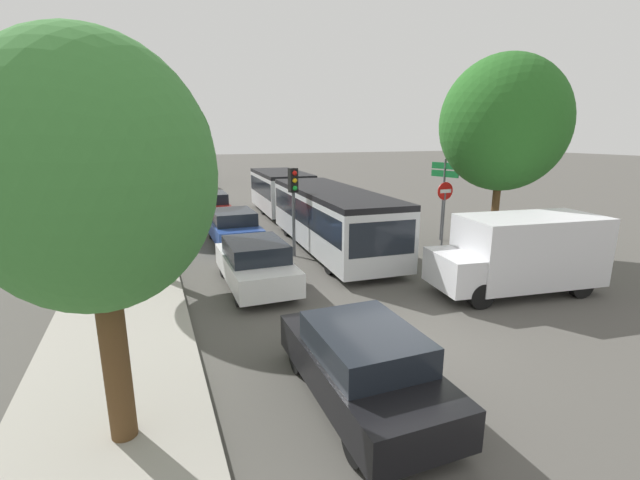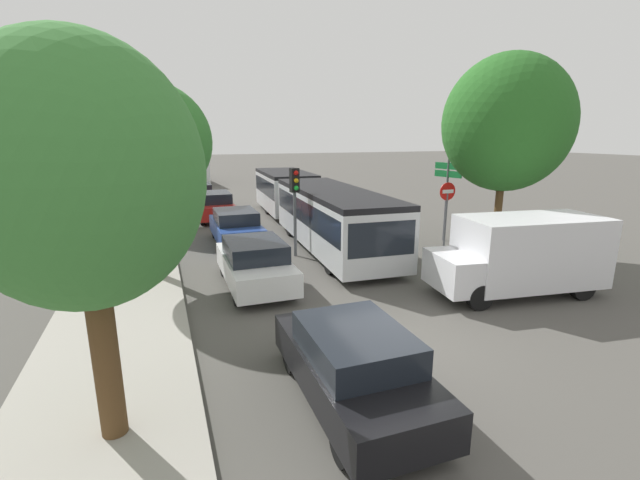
{
  "view_description": "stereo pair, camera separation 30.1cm",
  "coord_description": "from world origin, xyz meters",
  "px_view_note": "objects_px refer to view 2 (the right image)",
  "views": [
    {
      "loc": [
        -4.96,
        -7.43,
        4.6
      ],
      "look_at": [
        0.2,
        5.39,
        1.2
      ],
      "focal_mm": 24.0,
      "sensor_mm": 36.0,
      "label": 1
    },
    {
      "loc": [
        -4.68,
        -7.54,
        4.6
      ],
      "look_at": [
        0.2,
        5.39,
        1.2
      ],
      "focal_mm": 24.0,
      "sensor_mm": 36.0,
      "label": 2
    }
  ],
  "objects_px": {
    "no_entry_sign": "(447,206)",
    "tree_right_near": "(507,124)",
    "traffic_light": "(295,192)",
    "direction_sign_post": "(447,183)",
    "queued_car_black": "(353,364)",
    "queued_car_white": "(255,263)",
    "tree_left_mid": "(150,145)",
    "white_van": "(523,253)",
    "queued_car_red": "(214,206)",
    "queued_car_blue": "(236,227)",
    "tree_left_near": "(82,177)",
    "articulated_bus": "(309,202)",
    "tree_left_far": "(151,140)",
    "city_bus_rear": "(187,168)",
    "queued_car_graphite": "(199,194)"
  },
  "relations": [
    {
      "from": "no_entry_sign",
      "to": "tree_right_near",
      "type": "xyz_separation_m",
      "value": [
        1.67,
        -0.97,
        3.13
      ]
    },
    {
      "from": "traffic_light",
      "to": "direction_sign_post",
      "type": "bearing_deg",
      "value": 82.56
    },
    {
      "from": "queued_car_black",
      "to": "queued_car_white",
      "type": "xyz_separation_m",
      "value": [
        -0.33,
        6.49,
        0.03
      ]
    },
    {
      "from": "tree_left_mid",
      "to": "white_van",
      "type": "bearing_deg",
      "value": -27.11
    },
    {
      "from": "queued_car_red",
      "to": "queued_car_blue",
      "type": "bearing_deg",
      "value": -177.6
    },
    {
      "from": "queued_car_red",
      "to": "tree_left_near",
      "type": "bearing_deg",
      "value": 168.75
    },
    {
      "from": "tree_right_near",
      "to": "no_entry_sign",
      "type": "bearing_deg",
      "value": 149.87
    },
    {
      "from": "queued_car_red",
      "to": "tree_left_mid",
      "type": "xyz_separation_m",
      "value": [
        -2.95,
        -9.86,
        3.53
      ]
    },
    {
      "from": "articulated_bus",
      "to": "queued_car_white",
      "type": "distance_m",
      "value": 8.06
    },
    {
      "from": "white_van",
      "to": "no_entry_sign",
      "type": "distance_m",
      "value": 4.68
    },
    {
      "from": "queued_car_white",
      "to": "tree_left_far",
      "type": "relative_size",
      "value": 0.66
    },
    {
      "from": "queued_car_red",
      "to": "tree_left_far",
      "type": "bearing_deg",
      "value": 97.3
    },
    {
      "from": "queued_car_red",
      "to": "white_van",
      "type": "bearing_deg",
      "value": -154.21
    },
    {
      "from": "articulated_bus",
      "to": "city_bus_rear",
      "type": "relative_size",
      "value": 1.5
    },
    {
      "from": "queued_car_black",
      "to": "tree_left_far",
      "type": "bearing_deg",
      "value": 10.62
    },
    {
      "from": "city_bus_rear",
      "to": "queued_car_white",
      "type": "relative_size",
      "value": 2.62
    },
    {
      "from": "white_van",
      "to": "tree_left_near",
      "type": "bearing_deg",
      "value": 21.86
    },
    {
      "from": "queued_car_white",
      "to": "direction_sign_post",
      "type": "xyz_separation_m",
      "value": [
        9.2,
        2.94,
        1.8
      ]
    },
    {
      "from": "articulated_bus",
      "to": "tree_right_near",
      "type": "height_order",
      "value": "tree_right_near"
    },
    {
      "from": "white_van",
      "to": "city_bus_rear",
      "type": "bearing_deg",
      "value": -71.3
    },
    {
      "from": "queued_car_red",
      "to": "white_van",
      "type": "distance_m",
      "value": 16.52
    },
    {
      "from": "city_bus_rear",
      "to": "no_entry_sign",
      "type": "xyz_separation_m",
      "value": [
        7.74,
        -31.58,
        0.49
      ]
    },
    {
      "from": "queued_car_black",
      "to": "tree_left_near",
      "type": "xyz_separation_m",
      "value": [
        -3.85,
        0.4,
        3.34
      ]
    },
    {
      "from": "queued_car_blue",
      "to": "queued_car_red",
      "type": "distance_m",
      "value": 5.95
    },
    {
      "from": "articulated_bus",
      "to": "white_van",
      "type": "xyz_separation_m",
      "value": [
        3.06,
        -10.24,
        -0.2
      ]
    },
    {
      "from": "direction_sign_post",
      "to": "tree_left_far",
      "type": "bearing_deg",
      "value": -49.67
    },
    {
      "from": "tree_right_near",
      "to": "articulated_bus",
      "type": "bearing_deg",
      "value": 129.32
    },
    {
      "from": "direction_sign_post",
      "to": "white_van",
      "type": "bearing_deg",
      "value": 57.68
    },
    {
      "from": "queued_car_blue",
      "to": "direction_sign_post",
      "type": "bearing_deg",
      "value": -106.3
    },
    {
      "from": "queued_car_graphite",
      "to": "tree_left_near",
      "type": "height_order",
      "value": "tree_left_near"
    },
    {
      "from": "queued_car_white",
      "to": "queued_car_graphite",
      "type": "xyz_separation_m",
      "value": [
        -0.03,
        17.66,
        -0.05
      ]
    },
    {
      "from": "white_van",
      "to": "tree_right_near",
      "type": "bearing_deg",
      "value": -115.49
    },
    {
      "from": "articulated_bus",
      "to": "queued_car_blue",
      "type": "height_order",
      "value": "articulated_bus"
    },
    {
      "from": "direction_sign_post",
      "to": "tree_left_far",
      "type": "relative_size",
      "value": 0.55
    },
    {
      "from": "queued_car_graphite",
      "to": "traffic_light",
      "type": "xyz_separation_m",
      "value": [
        2.25,
        -14.8,
        1.8
      ]
    },
    {
      "from": "queued_car_white",
      "to": "tree_right_near",
      "type": "relative_size",
      "value": 0.57
    },
    {
      "from": "queued_car_graphite",
      "to": "tree_right_near",
      "type": "relative_size",
      "value": 0.53
    },
    {
      "from": "queued_car_black",
      "to": "queued_car_blue",
      "type": "height_order",
      "value": "queued_car_blue"
    },
    {
      "from": "white_van",
      "to": "queued_car_black",
      "type": "bearing_deg",
      "value": 31.98
    },
    {
      "from": "queued_car_black",
      "to": "tree_right_near",
      "type": "height_order",
      "value": "tree_right_near"
    },
    {
      "from": "no_entry_sign",
      "to": "white_van",
      "type": "bearing_deg",
      "value": -8.68
    },
    {
      "from": "white_van",
      "to": "traffic_light",
      "type": "bearing_deg",
      "value": -43.59
    },
    {
      "from": "queued_car_blue",
      "to": "no_entry_sign",
      "type": "xyz_separation_m",
      "value": [
        7.53,
        -4.42,
        1.12
      ]
    },
    {
      "from": "queued_car_blue",
      "to": "tree_left_far",
      "type": "relative_size",
      "value": 0.66
    },
    {
      "from": "queued_car_blue",
      "to": "white_van",
      "type": "height_order",
      "value": "white_van"
    },
    {
      "from": "queued_car_blue",
      "to": "tree_left_mid",
      "type": "relative_size",
      "value": 0.69
    },
    {
      "from": "articulated_bus",
      "to": "traffic_light",
      "type": "relative_size",
      "value": 4.98
    },
    {
      "from": "queued_car_graphite",
      "to": "tree_left_far",
      "type": "xyz_separation_m",
      "value": [
        -2.74,
        -6.43,
        3.66
      ]
    },
    {
      "from": "queued_car_white",
      "to": "tree_left_mid",
      "type": "distance_m",
      "value": 4.79
    },
    {
      "from": "white_van",
      "to": "tree_left_near",
      "type": "xyz_separation_m",
      "value": [
        -10.74,
        -2.71,
        2.82
      ]
    }
  ]
}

